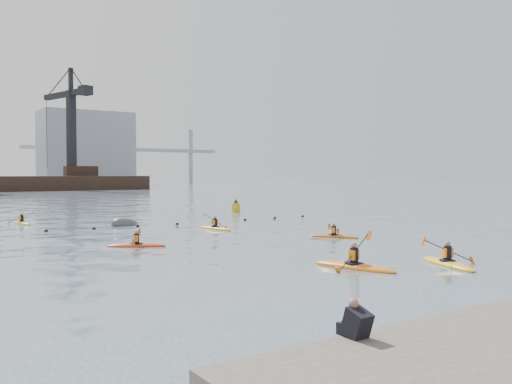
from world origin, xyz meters
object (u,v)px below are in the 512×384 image
Objects in this scene: mooring_buoy at (125,225)px; kayaker_5 at (22,222)px; kayaker_0 at (354,266)px; kayaker_3 at (215,228)px; kayaker_2 at (137,245)px; kayaker_4 at (334,236)px; nav_buoy at (236,208)px; kayaker_1 at (447,263)px.

kayaker_5 is at bearing 136.95° from mooring_buoy.
kayaker_3 is at bearing 64.66° from kayaker_0.
kayaker_2 is 16.83m from kayaker_5.
kayaker_0 reaches higher than kayaker_4.
nav_buoy is at bearing 41.72° from kayaker_3.
kayaker_3 is at bearing -55.31° from mooring_buoy.
mooring_buoy is (3.51, 11.15, -0.09)m from kayaker_2.
kayaker_2 is at bearing -156.47° from kayaker_3.
kayaker_3 is (-0.85, 17.57, -0.01)m from kayaker_1.
nav_buoy is at bearing 94.15° from kayaker_1.
mooring_buoy is at bearing 77.85° from kayaker_0.
nav_buoy is at bearing 51.56° from kayaker_0.
kayaker_0 is 16.23m from kayaker_3.
mooring_buoy is (5.90, -5.51, -0.09)m from kayaker_5.
kayaker_5 is at bearing -87.90° from kayaker_4.
kayaker_1 reaches higher than kayaker_3.
nav_buoy is at bearing 26.40° from mooring_buoy.
kayaker_1 is 1.25× the size of kayaker_4.
kayaker_1 is 10.03m from kayaker_4.
mooring_buoy is (-4.04, 5.84, -0.10)m from kayaker_3.
mooring_buoy is 14.89m from nav_buoy.
kayaker_1 is at bearing -98.81° from kayaker_3.
kayaker_5 is (-2.39, 16.66, -0.00)m from kayaker_2.
kayaker_5 is at bearing 38.58° from kayaker_2.
kayaker_1 is 1.22× the size of kayaker_5.
kayaker_0 is 30.90m from nav_buoy.
nav_buoy reaches higher than kayaker_2.
kayaker_4 is 1.93× the size of nav_buoy.
kayaker_2 is 11.69m from mooring_buoy.
kayaker_5 is 19.26m from nav_buoy.
kayaker_1 is 1.60× the size of mooring_buoy.
kayaker_1 is at bearing -38.99° from kayaker_0.
kayaker_3 is 1.10× the size of kayaker_5.
kayaker_0 is 3.97m from kayaker_1.
kayaker_0 is at bearing 176.28° from kayaker_1.
kayaker_4 is 21.17m from nav_buoy.
kayaker_4 is 23.42m from kayaker_5.
kayaker_2 is at bearing -107.47° from mooring_buoy.
kayaker_2 is at bearing 98.60° from kayaker_0.
kayaker_5 reaches higher than kayaker_2.
kayaker_0 reaches higher than kayaker_1.
kayaker_0 is 1.17× the size of kayaker_3.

